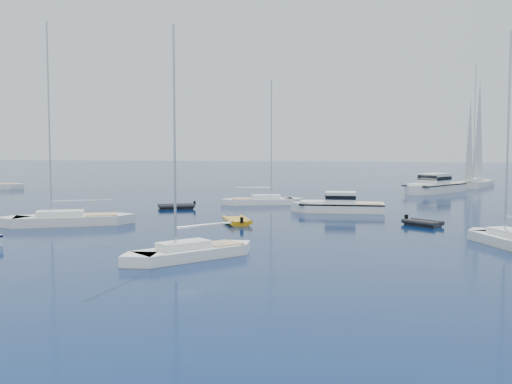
% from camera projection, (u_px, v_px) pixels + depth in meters
% --- Properties ---
extents(ground, '(400.00, 400.00, 0.00)m').
position_uv_depth(ground, '(112.00, 266.00, 32.26)').
color(ground, '#071E4B').
rests_on(ground, ground).
extents(motor_cruiser_centre, '(9.50, 3.20, 2.47)m').
position_uv_depth(motor_cruiser_centre, '(339.00, 212.00, 58.03)').
color(motor_cruiser_centre, white).
rests_on(motor_cruiser_centre, ground).
extents(motor_cruiser_distant, '(10.21, 12.30, 3.25)m').
position_uv_depth(motor_cruiser_distant, '(433.00, 193.00, 81.70)').
color(motor_cruiser_distant, silver).
rests_on(motor_cruiser_distant, ground).
extents(sailboat_fore, '(7.66, 8.40, 13.29)m').
position_uv_depth(sailboat_fore, '(190.00, 258.00, 34.44)').
color(sailboat_fore, white).
rests_on(sailboat_fore, ground).
extents(sailboat_mid_l, '(11.42, 7.31, 16.49)m').
position_uv_depth(sailboat_mid_l, '(67.00, 225.00, 48.82)').
color(sailboat_mid_l, silver).
rests_on(sailboat_mid_l, ground).
extents(sailboat_centre, '(9.63, 5.33, 13.74)m').
position_uv_depth(sailboat_centre, '(263.00, 204.00, 65.59)').
color(sailboat_centre, white).
rests_on(sailboat_centre, ground).
extents(sailboat_sails_far, '(8.46, 13.10, 18.95)m').
position_uv_depth(sailboat_sails_far, '(475.00, 187.00, 93.23)').
color(sailboat_sails_far, silver).
rests_on(sailboat_sails_far, ground).
extents(tender_yellow, '(3.60, 4.59, 0.95)m').
position_uv_depth(tender_yellow, '(237.00, 223.00, 49.72)').
color(tender_yellow, orange).
rests_on(tender_yellow, ground).
extents(tender_grey_near, '(3.57, 3.45, 0.95)m').
position_uv_depth(tender_grey_near, '(422.00, 226.00, 48.33)').
color(tender_grey_near, black).
rests_on(tender_grey_near, ground).
extents(tender_grey_far, '(4.19, 3.37, 0.95)m').
position_uv_depth(tender_grey_far, '(176.00, 209.00, 61.08)').
color(tender_grey_far, black).
rests_on(tender_grey_far, ground).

